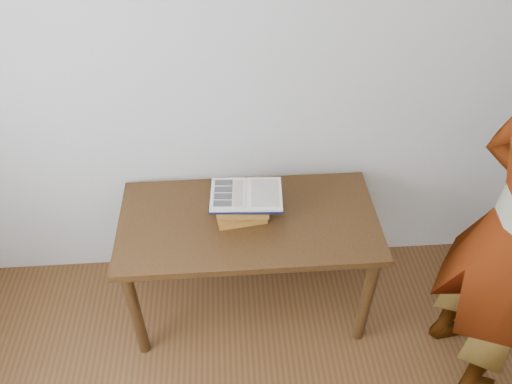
{
  "coord_description": "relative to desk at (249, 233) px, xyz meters",
  "views": [
    {
      "loc": [
        -0.08,
        -0.39,
        2.47
      ],
      "look_at": [
        0.04,
        1.35,
        0.9
      ],
      "focal_mm": 35.0,
      "sensor_mm": 36.0,
      "label": 1
    }
  ],
  "objects": [
    {
      "name": "desk",
      "position": [
        0.0,
        0.0,
        0.0
      ],
      "size": [
        1.3,
        0.65,
        0.7
      ],
      "color": "#422B10",
      "rests_on": "ground"
    },
    {
      "name": "book_stack",
      "position": [
        -0.03,
        0.03,
        0.16
      ],
      "size": [
        0.28,
        0.2,
        0.12
      ],
      "color": "#985522",
      "rests_on": "desk"
    },
    {
      "name": "open_book",
      "position": [
        -0.01,
        0.03,
        0.23
      ],
      "size": [
        0.37,
        0.27,
        0.03
      ],
      "rotation": [
        0.0,
        0.0,
        -0.06
      ],
      "color": "black",
      "rests_on": "book_stack"
    }
  ]
}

